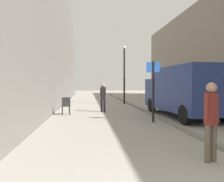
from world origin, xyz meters
TOP-DOWN VIEW (x-y plane):
  - ground_plane at (0.00, 12.00)m, footprint 80.00×80.00m
  - building_facade_left at (-5.22, 12.00)m, footprint 3.25×40.00m
  - kerb_strip at (1.58, 12.00)m, footprint 0.16×40.00m
  - pedestrian_main_foreground at (0.82, 3.00)m, footprint 0.33×0.23m
  - pedestrian_mid_block at (-0.87, 11.27)m, footprint 0.33×0.22m
  - delivery_van at (2.98, 9.07)m, footprint 2.31×5.68m
  - street_sign_post at (1.04, 7.74)m, footprint 0.60×0.10m
  - lamp_post at (1.23, 16.29)m, footprint 0.28×0.28m
  - cafe_chair_near_window at (-2.90, 10.37)m, footprint 0.51×0.51m

SIDE VIEW (x-z plane):
  - ground_plane at x=0.00m, z-range 0.00..0.00m
  - kerb_strip at x=1.58m, z-range 0.00..0.12m
  - cafe_chair_near_window at x=-2.90m, z-range 0.08..1.02m
  - pedestrian_mid_block at x=-0.87m, z-range 0.13..1.80m
  - pedestrian_main_foreground at x=0.82m, z-range 0.13..1.81m
  - delivery_van at x=2.98m, z-range 0.09..2.55m
  - street_sign_post at x=1.04m, z-range 0.25..2.85m
  - lamp_post at x=1.23m, z-range 0.34..5.10m
  - building_facade_left at x=-5.22m, z-range 0.00..11.37m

